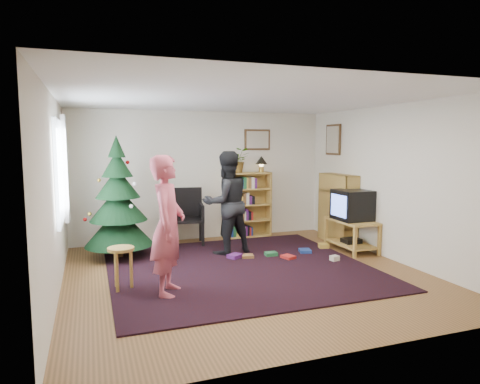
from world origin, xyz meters
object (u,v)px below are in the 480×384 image
object	(u,v)px
person_by_chair	(226,203)
potted_plant	(238,160)
stool	(121,257)
armchair	(186,214)
bookshelf_back	(247,204)
person_standing	(168,226)
picture_right	(333,140)
tv_stand	(351,232)
bookshelf_right	(338,208)
crt_tv	(352,205)
table_lamp	(261,161)
picture_back	(257,140)
christmas_tree	(118,208)

from	to	relation	value
person_by_chair	potted_plant	distance (m)	1.45
stool	potted_plant	bearing A→B (deg)	45.12
stool	armchair	bearing A→B (deg)	59.39
bookshelf_back	person_standing	distance (m)	3.49
bookshelf_back	stool	bearing A→B (deg)	-137.14
picture_right	tv_stand	size ratio (longest dim) A/B	0.62
stool	person_by_chair	distance (m)	2.29
bookshelf_right	crt_tv	bearing A→B (deg)	169.24
stool	person_standing	world-z (taller)	person_standing
table_lamp	bookshelf_back	bearing A→B (deg)	180.00
armchair	table_lamp	distance (m)	1.85
picture_back	christmas_tree	distance (m)	3.17
picture_right	bookshelf_right	xyz separation A→B (m)	(-0.14, -0.44, -1.29)
armchair	person_by_chair	bearing A→B (deg)	-54.82
armchair	christmas_tree	bearing A→B (deg)	-143.80
tv_stand	armchair	world-z (taller)	armchair
bookshelf_right	crt_tv	world-z (taller)	bookshelf_right
tv_stand	person_by_chair	distance (m)	2.27
stool	person_by_chair	size ratio (longest dim) A/B	0.32
picture_right	person_by_chair	size ratio (longest dim) A/B	0.34
tv_stand	stool	world-z (taller)	stool
picture_back	picture_right	world-z (taller)	picture_right
stool	crt_tv	bearing A→B (deg)	11.00
picture_back	armchair	bearing A→B (deg)	-169.22
picture_back	bookshelf_back	world-z (taller)	picture_back
picture_right	bookshelf_back	size ratio (longest dim) A/B	0.46
tv_stand	person_standing	size ratio (longest dim) A/B	0.56
bookshelf_back	tv_stand	bearing A→B (deg)	-51.47
picture_right	armchair	bearing A→B (deg)	171.47
bookshelf_right	person_by_chair	distance (m)	2.27
crt_tv	person_standing	distance (m)	3.59
crt_tv	person_by_chair	distance (m)	2.20
tv_stand	table_lamp	size ratio (longest dim) A/B	3.01
christmas_tree	armchair	bearing A→B (deg)	27.06
christmas_tree	tv_stand	xyz separation A→B (m)	(3.88, -0.87, -0.51)
crt_tv	stool	distance (m)	4.06
bookshelf_back	bookshelf_right	bearing A→B (deg)	-35.27
bookshelf_right	potted_plant	xyz separation A→B (m)	(-1.65, 1.03, 0.88)
table_lamp	potted_plant	bearing A→B (deg)	180.00
bookshelf_right	bookshelf_back	bearing A→B (deg)	54.73
picture_back	tv_stand	distance (m)	2.65
bookshelf_right	person_standing	size ratio (longest dim) A/B	0.74
christmas_tree	bookshelf_right	distance (m)	4.01
christmas_tree	stool	bearing A→B (deg)	-92.93
picture_back	crt_tv	xyz separation A→B (m)	(1.07, -1.81, -1.14)
christmas_tree	table_lamp	distance (m)	3.04
tv_stand	person_standing	bearing A→B (deg)	-162.02
picture_right	person_standing	bearing A→B (deg)	-149.16
picture_back	bookshelf_back	size ratio (longest dim) A/B	0.42
crt_tv	potted_plant	world-z (taller)	potted_plant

